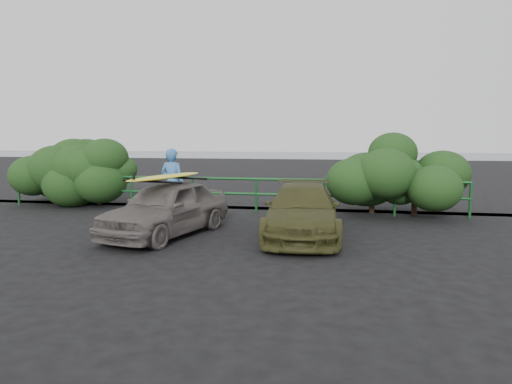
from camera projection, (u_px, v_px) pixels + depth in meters
ground at (161, 251)px, 8.98m from camera, size 80.00×80.00×0.00m
ocean at (317, 153)px, 67.58m from camera, size 200.00×200.00×0.00m
guardrail at (224, 194)px, 13.80m from camera, size 14.00×0.08×1.04m
shrub_left at (85, 175)px, 15.00m from camera, size 3.20×2.40×1.99m
shrub_right at (394, 177)px, 13.32m from camera, size 3.20×2.40×2.15m
sedan at (167, 208)px, 10.37m from camera, size 2.34×3.94×1.26m
olive_vehicle at (302, 211)px, 10.27m from camera, size 1.86×4.09×1.16m
man at (172, 183)px, 12.73m from camera, size 0.77×0.57×1.93m
roof_rack at (166, 179)px, 10.30m from camera, size 1.75×1.42×0.05m
surfboard at (166, 177)px, 10.29m from camera, size 1.17×2.69×0.08m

